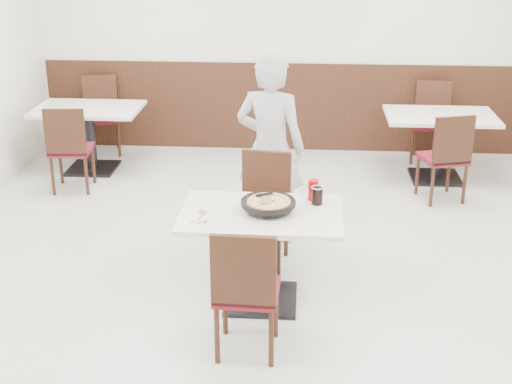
# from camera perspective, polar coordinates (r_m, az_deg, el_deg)

# --- Properties ---
(floor) EXTENTS (7.00, 7.00, 0.00)m
(floor) POSITION_cam_1_polar(r_m,az_deg,el_deg) (5.94, 0.50, -6.84)
(floor) COLOR #A6A6A1
(floor) RESTS_ON ground
(wall_back) EXTENTS (6.00, 0.04, 2.80)m
(wall_back) POSITION_cam_1_polar(r_m,az_deg,el_deg) (8.84, 2.00, 12.20)
(wall_back) COLOR beige
(wall_back) RESTS_ON floor
(wainscot_back) EXTENTS (5.90, 0.03, 1.10)m
(wainscot_back) POSITION_cam_1_polar(r_m,az_deg,el_deg) (9.00, 1.92, 6.83)
(wainscot_back) COLOR black
(wainscot_back) RESTS_ON floor
(main_table) EXTENTS (1.25, 0.87, 0.75)m
(main_table) POSITION_cam_1_polar(r_m,az_deg,el_deg) (5.43, 0.41, -5.25)
(main_table) COLOR silver
(main_table) RESTS_ON floor
(chair_near) EXTENTS (0.44, 0.44, 0.95)m
(chair_near) POSITION_cam_1_polar(r_m,az_deg,el_deg) (4.80, -0.71, -7.73)
(chair_near) COLOR black
(chair_near) RESTS_ON floor
(chair_far) EXTENTS (0.47, 0.47, 0.95)m
(chair_far) POSITION_cam_1_polar(r_m,az_deg,el_deg) (5.98, 0.47, -1.60)
(chair_far) COLOR black
(chair_far) RESTS_ON floor
(trivet) EXTENTS (0.13, 0.13, 0.04)m
(trivet) POSITION_cam_1_polar(r_m,az_deg,el_deg) (5.23, 0.91, -1.61)
(trivet) COLOR black
(trivet) RESTS_ON main_table
(pizza_pan) EXTENTS (0.40, 0.40, 0.01)m
(pizza_pan) POSITION_cam_1_polar(r_m,az_deg,el_deg) (5.27, 0.99, -1.14)
(pizza_pan) COLOR black
(pizza_pan) RESTS_ON trivet
(pizza) EXTENTS (0.32, 0.32, 0.02)m
(pizza) POSITION_cam_1_polar(r_m,az_deg,el_deg) (5.25, 1.02, -1.00)
(pizza) COLOR tan
(pizza) RESTS_ON pizza_pan
(pizza_server) EXTENTS (0.08, 0.10, 0.00)m
(pizza_server) POSITION_cam_1_polar(r_m,az_deg,el_deg) (5.23, 0.73, -0.72)
(pizza_server) COLOR silver
(pizza_server) RESTS_ON pizza
(napkin) EXTENTS (0.15, 0.15, 0.00)m
(napkin) POSITION_cam_1_polar(r_m,az_deg,el_deg) (5.17, -4.86, -2.14)
(napkin) COLOR white
(napkin) RESTS_ON main_table
(side_plate) EXTENTS (0.17, 0.17, 0.01)m
(side_plate) POSITION_cam_1_polar(r_m,az_deg,el_deg) (5.17, -4.71, -2.07)
(side_plate) COLOR silver
(side_plate) RESTS_ON napkin
(fork) EXTENTS (0.06, 0.15, 0.00)m
(fork) POSITION_cam_1_polar(r_m,az_deg,el_deg) (5.17, -4.34, -1.93)
(fork) COLOR silver
(fork) RESTS_ON side_plate
(cola_glass) EXTENTS (0.09, 0.09, 0.13)m
(cola_glass) POSITION_cam_1_polar(r_m,az_deg,el_deg) (5.41, 4.92, -0.32)
(cola_glass) COLOR black
(cola_glass) RESTS_ON main_table
(red_cup) EXTENTS (0.08, 0.08, 0.16)m
(red_cup) POSITION_cam_1_polar(r_m,az_deg,el_deg) (5.49, 4.59, 0.17)
(red_cup) COLOR #B00007
(red_cup) RESTS_ON main_table
(diner_person) EXTENTS (0.71, 0.56, 1.72)m
(diner_person) POSITION_cam_1_polar(r_m,az_deg,el_deg) (6.33, 1.16, 3.47)
(diner_person) COLOR silver
(diner_person) RESTS_ON floor
(bg_table_left) EXTENTS (1.22, 0.82, 0.75)m
(bg_table_left) POSITION_cam_1_polar(r_m,az_deg,el_deg) (8.50, -13.11, 4.16)
(bg_table_left) COLOR silver
(bg_table_left) RESTS_ON floor
(bg_chair_left_near) EXTENTS (0.45, 0.45, 0.95)m
(bg_chair_left_near) POSITION_cam_1_polar(r_m,az_deg,el_deg) (7.89, -14.57, 3.47)
(bg_chair_left_near) COLOR black
(bg_chair_left_near) RESTS_ON floor
(bg_chair_left_far) EXTENTS (0.53, 0.53, 0.95)m
(bg_chair_left_far) POSITION_cam_1_polar(r_m,az_deg,el_deg) (9.04, -12.23, 5.92)
(bg_chair_left_far) COLOR black
(bg_chair_left_far) RESTS_ON floor
(bg_table_right) EXTENTS (1.29, 0.94, 0.75)m
(bg_table_right) POSITION_cam_1_polar(r_m,az_deg,el_deg) (8.24, 14.34, 3.51)
(bg_table_right) COLOR silver
(bg_table_right) RESTS_ON floor
(bg_chair_right_near) EXTENTS (0.52, 0.52, 0.95)m
(bg_chair_right_near) POSITION_cam_1_polar(r_m,az_deg,el_deg) (7.61, 14.72, 2.80)
(bg_chair_right_near) COLOR black
(bg_chair_right_near) RESTS_ON floor
(bg_chair_right_far) EXTENTS (0.51, 0.51, 0.95)m
(bg_chair_right_far) POSITION_cam_1_polar(r_m,az_deg,el_deg) (8.80, 13.80, 5.37)
(bg_chair_right_far) COLOR black
(bg_chair_right_far) RESTS_ON floor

